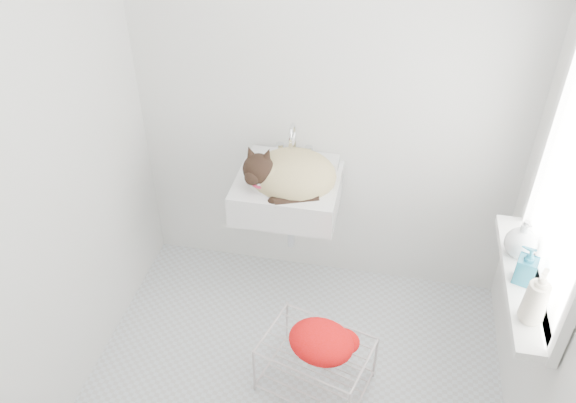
% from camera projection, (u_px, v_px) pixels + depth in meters
% --- Properties ---
extents(floor, '(2.20, 2.00, 0.02)m').
position_uv_depth(floor, '(291.00, 392.00, 3.09)').
color(floor, silver).
rests_on(floor, ground).
extents(back_wall, '(2.20, 0.02, 2.50)m').
position_uv_depth(back_wall, '(328.00, 95.00, 3.12)').
color(back_wall, silver).
rests_on(back_wall, ground).
extents(left_wall, '(0.02, 2.00, 2.50)m').
position_uv_depth(left_wall, '(43.00, 174.00, 2.51)').
color(left_wall, silver).
rests_on(left_wall, ground).
extents(window_glass, '(0.01, 0.80, 1.00)m').
position_uv_depth(window_glass, '(575.00, 187.00, 2.26)').
color(window_glass, white).
rests_on(window_glass, right_wall).
extents(window_frame, '(0.04, 0.90, 1.10)m').
position_uv_depth(window_frame, '(571.00, 186.00, 2.27)').
color(window_frame, white).
rests_on(window_frame, right_wall).
extents(windowsill, '(0.16, 0.88, 0.04)m').
position_uv_depth(windowsill, '(523.00, 280.00, 2.59)').
color(windowsill, white).
rests_on(windowsill, right_wall).
extents(sink, '(0.57, 0.50, 0.23)m').
position_uv_depth(sink, '(288.00, 179.00, 3.19)').
color(sink, silver).
rests_on(sink, back_wall).
extents(faucet, '(0.21, 0.14, 0.21)m').
position_uv_depth(faucet, '(294.00, 141.00, 3.24)').
color(faucet, silver).
rests_on(faucet, sink).
extents(cat, '(0.51, 0.43, 0.31)m').
position_uv_depth(cat, '(289.00, 175.00, 3.14)').
color(cat, tan).
rests_on(cat, sink).
extents(wire_rack, '(0.61, 0.50, 0.32)m').
position_uv_depth(wire_rack, '(315.00, 365.00, 3.04)').
color(wire_rack, beige).
rests_on(wire_rack, floor).
extents(towel, '(0.40, 0.34, 0.14)m').
position_uv_depth(towel, '(321.00, 347.00, 2.89)').
color(towel, '#D50B00').
rests_on(towel, wire_rack).
extents(bottle_a, '(0.12, 0.12, 0.23)m').
position_uv_depth(bottle_a, '(529.00, 319.00, 2.38)').
color(bottle_a, '#F0E6CD').
rests_on(bottle_a, windowsill).
extents(bottle_b, '(0.11, 0.11, 0.19)m').
position_uv_depth(bottle_b, '(522.00, 281.00, 2.55)').
color(bottle_b, '#175C74').
rests_on(bottle_b, windowsill).
extents(bottle_c, '(0.19, 0.19, 0.19)m').
position_uv_depth(bottle_c, '(517.00, 254.00, 2.70)').
color(bottle_c, silver).
rests_on(bottle_c, windowsill).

